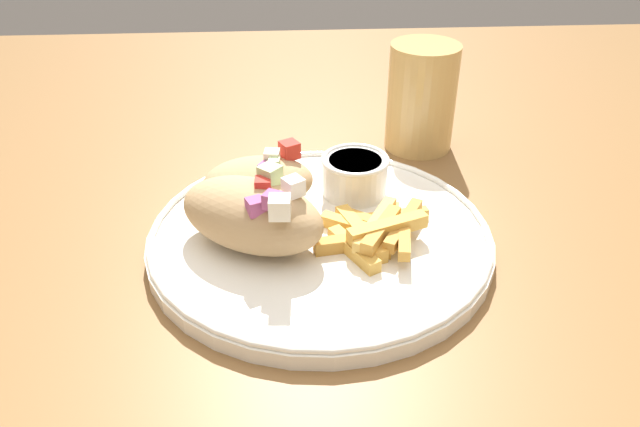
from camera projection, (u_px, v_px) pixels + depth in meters
table at (331, 307)px, 0.60m from camera, size 1.38×1.38×0.74m
plate at (320, 236)px, 0.57m from camera, size 0.31×0.31×0.02m
pita_sandwich_near at (252, 216)px, 0.53m from camera, size 0.15×0.13×0.07m
pita_sandwich_far at (259, 181)px, 0.60m from camera, size 0.11×0.08×0.05m
fries_pile at (376, 231)px, 0.55m from camera, size 0.11×0.10×0.03m
sauce_ramekin at (355, 173)px, 0.61m from camera, size 0.07×0.07×0.04m
water_glass at (421, 102)px, 0.72m from camera, size 0.08×0.08×0.12m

